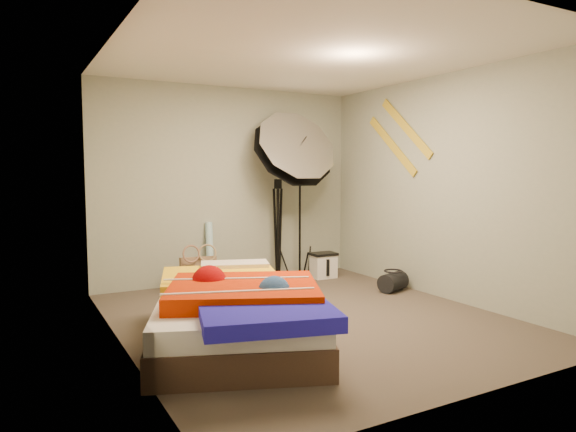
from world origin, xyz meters
TOP-DOWN VIEW (x-y plane):
  - floor at (0.00, 0.00)m, footprint 4.00×4.00m
  - ceiling at (0.00, 0.00)m, footprint 4.00×4.00m
  - wall_back at (0.00, 2.00)m, footprint 3.50×0.00m
  - wall_front at (0.00, -2.00)m, footprint 3.50×0.00m
  - wall_left at (-1.75, 0.00)m, footprint 0.00×4.00m
  - wall_right at (1.75, 0.00)m, footprint 0.00×4.00m
  - tote_bag at (-0.59, 1.54)m, footprint 0.44×0.24m
  - wrapping_roll at (-0.31, 1.90)m, footprint 0.14×0.24m
  - camera_case at (1.16, 1.54)m, footprint 0.32×0.23m
  - duffel_bag at (1.46, 0.48)m, footprint 0.42×0.33m
  - wall_stripe_upper at (1.73, 0.60)m, footprint 0.02×0.91m
  - wall_stripe_lower at (1.73, 0.85)m, footprint 0.02×0.91m
  - bed at (-0.90, -0.36)m, footprint 1.88×2.29m
  - photo_umbrella at (0.73, 1.64)m, footprint 1.35×1.03m
  - camera_tripod at (0.61, 1.80)m, footprint 0.08×0.08m

SIDE VIEW (x-z plane):
  - floor at x=0.00m, z-range 0.00..0.00m
  - duffel_bag at x=1.46m, z-range 0.00..0.22m
  - camera_case at x=1.16m, z-range 0.00..0.31m
  - tote_bag at x=-0.59m, z-range -0.01..0.43m
  - bed at x=-0.90m, z-range 0.00..0.55m
  - wrapping_roll at x=-0.31m, z-range 0.00..0.79m
  - camera_tripod at x=0.61m, z-range 0.10..1.42m
  - wall_back at x=0.00m, z-range -0.50..3.00m
  - wall_front at x=0.00m, z-range -0.50..3.00m
  - wall_left at x=-1.75m, z-range -0.75..3.25m
  - wall_right at x=1.75m, z-range -0.75..3.25m
  - photo_umbrella at x=0.73m, z-range 0.51..2.83m
  - wall_stripe_lower at x=1.73m, z-range 1.36..2.14m
  - wall_stripe_upper at x=1.73m, z-range 1.56..2.34m
  - ceiling at x=0.00m, z-range 2.50..2.50m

